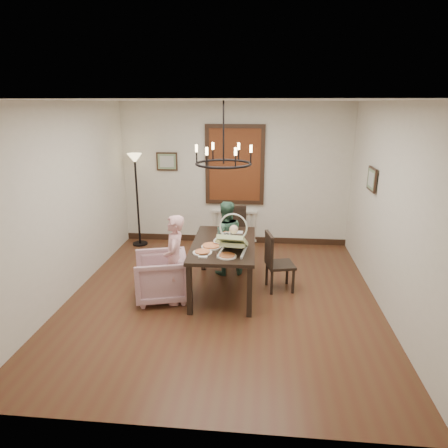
% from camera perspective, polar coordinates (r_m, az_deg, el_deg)
% --- Properties ---
extents(room_shell, '(4.51, 5.00, 2.81)m').
position_cam_1_polar(room_shell, '(5.86, 0.08, 3.45)').
color(room_shell, '#53321C').
rests_on(room_shell, ground).
extents(dining_table, '(0.96, 1.67, 0.77)m').
position_cam_1_polar(dining_table, '(5.97, -0.06, -3.48)').
color(dining_table, black).
rests_on(dining_table, room_shell).
extents(chair_far, '(0.51, 0.51, 1.00)m').
position_cam_1_polar(chair_far, '(7.12, 1.61, -1.64)').
color(chair_far, black).
rests_on(chair_far, room_shell).
extents(chair_right, '(0.48, 0.48, 0.92)m').
position_cam_1_polar(chair_right, '(6.15, 8.05, -5.31)').
color(chair_right, black).
rests_on(chair_right, room_shell).
extents(armchair, '(0.92, 0.91, 0.68)m').
position_cam_1_polar(armchair, '(5.93, -9.00, -7.44)').
color(armchair, '#D2A0B2').
rests_on(armchair, room_shell).
extents(elderly_woman, '(0.29, 0.42, 1.08)m').
position_cam_1_polar(elderly_woman, '(5.72, -7.04, -6.14)').
color(elderly_woman, '#E4A1A3').
rests_on(elderly_woman, room_shell).
extents(seated_man, '(0.59, 0.51, 1.04)m').
position_cam_1_polar(seated_man, '(6.63, 0.18, -2.89)').
color(seated_man, '#3D664F').
rests_on(seated_man, room_shell).
extents(baby_bouncer, '(0.47, 0.62, 0.38)m').
position_cam_1_polar(baby_bouncer, '(5.52, 1.29, -2.18)').
color(baby_bouncer, beige).
rests_on(baby_bouncer, dining_table).
extents(salad_bowl, '(0.32, 0.32, 0.08)m').
position_cam_1_polar(salad_bowl, '(5.86, -0.20, -2.57)').
color(salad_bowl, white).
rests_on(salad_bowl, dining_table).
extents(pizza_platter, '(0.29, 0.29, 0.04)m').
position_cam_1_polar(pizza_platter, '(5.75, -1.82, -3.19)').
color(pizza_platter, tan).
rests_on(pizza_platter, dining_table).
extents(drinking_glass, '(0.07, 0.07, 0.14)m').
position_cam_1_polar(drinking_glass, '(5.94, 0.34, -1.97)').
color(drinking_glass, silver).
rests_on(drinking_glass, dining_table).
extents(window_blinds, '(1.00, 0.03, 1.40)m').
position_cam_1_polar(window_blinds, '(7.87, 1.55, 8.42)').
color(window_blinds, brown).
rests_on(window_blinds, room_shell).
extents(radiator, '(0.92, 0.12, 0.62)m').
position_cam_1_polar(radiator, '(8.17, 1.49, -0.26)').
color(radiator, silver).
rests_on(radiator, room_shell).
extents(picture_back, '(0.42, 0.03, 0.36)m').
position_cam_1_polar(picture_back, '(8.08, -8.15, 8.84)').
color(picture_back, black).
rests_on(picture_back, room_shell).
extents(picture_right, '(0.03, 0.42, 0.36)m').
position_cam_1_polar(picture_right, '(6.53, 20.38, 6.02)').
color(picture_right, black).
rests_on(picture_right, room_shell).
extents(floor_lamp, '(0.30, 0.30, 1.80)m').
position_cam_1_polar(floor_lamp, '(8.07, -12.26, 3.17)').
color(floor_lamp, black).
rests_on(floor_lamp, room_shell).
extents(chandelier, '(0.80, 0.80, 0.04)m').
position_cam_1_polar(chandelier, '(5.65, -0.07, 8.61)').
color(chandelier, black).
rests_on(chandelier, room_shell).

